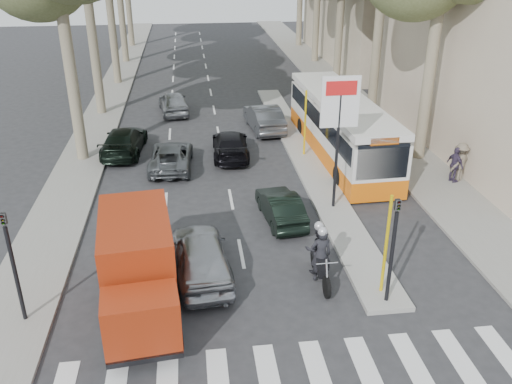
% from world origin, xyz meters
% --- Properties ---
extents(ground, '(120.00, 120.00, 0.00)m').
position_xyz_m(ground, '(0.00, 0.00, 0.00)').
color(ground, '#28282B').
rests_on(ground, ground).
extents(sidewalk_right, '(3.20, 70.00, 0.12)m').
position_xyz_m(sidewalk_right, '(8.60, 25.00, 0.06)').
color(sidewalk_right, gray).
rests_on(sidewalk_right, ground).
extents(median_left, '(2.40, 64.00, 0.12)m').
position_xyz_m(median_left, '(-8.00, 28.00, 0.06)').
color(median_left, gray).
rests_on(median_left, ground).
extents(traffic_island, '(1.50, 26.00, 0.16)m').
position_xyz_m(traffic_island, '(3.25, 11.00, 0.08)').
color(traffic_island, gray).
rests_on(traffic_island, ground).
extents(billboard, '(1.50, 12.10, 5.60)m').
position_xyz_m(billboard, '(3.25, 5.00, 3.70)').
color(billboard, yellow).
rests_on(billboard, ground).
extents(traffic_light_island, '(0.16, 0.41, 3.60)m').
position_xyz_m(traffic_light_island, '(3.25, -1.50, 2.49)').
color(traffic_light_island, black).
rests_on(traffic_light_island, ground).
extents(traffic_light_left, '(0.16, 0.41, 3.60)m').
position_xyz_m(traffic_light_left, '(-7.60, -1.00, 2.49)').
color(traffic_light_left, black).
rests_on(traffic_light_left, ground).
extents(silver_hatchback, '(2.20, 4.60, 1.52)m').
position_xyz_m(silver_hatchback, '(-2.35, 0.82, 0.76)').
color(silver_hatchback, '#A1A4A9').
rests_on(silver_hatchback, ground).
extents(dark_hatchback, '(1.66, 3.77, 1.20)m').
position_xyz_m(dark_hatchback, '(0.91, 4.32, 0.60)').
color(dark_hatchback, black).
rests_on(dark_hatchback, ground).
extents(queue_car_a, '(2.21, 4.40, 1.20)m').
position_xyz_m(queue_car_a, '(-3.50, 10.38, 0.60)').
color(queue_car_a, '#515559').
rests_on(queue_car_a, ground).
extents(queue_car_b, '(1.97, 4.50, 1.29)m').
position_xyz_m(queue_car_b, '(-0.50, 11.59, 0.64)').
color(queue_car_b, black).
rests_on(queue_car_b, ground).
extents(queue_car_c, '(2.18, 4.31, 1.41)m').
position_xyz_m(queue_car_c, '(-3.50, 19.61, 0.70)').
color(queue_car_c, gray).
rests_on(queue_car_c, ground).
extents(queue_car_d, '(2.06, 4.72, 1.51)m').
position_xyz_m(queue_car_d, '(1.80, 15.58, 0.75)').
color(queue_car_d, '#47494E').
rests_on(queue_car_d, ground).
extents(queue_car_e, '(2.31, 4.85, 1.37)m').
position_xyz_m(queue_car_e, '(-5.97, 12.71, 0.68)').
color(queue_car_e, black).
rests_on(queue_car_e, ground).
extents(red_truck, '(2.54, 5.52, 2.85)m').
position_xyz_m(red_truck, '(-4.22, -0.80, 1.51)').
color(red_truck, black).
rests_on(red_truck, ground).
extents(city_bus, '(2.93, 11.71, 3.06)m').
position_xyz_m(city_bus, '(5.10, 11.05, 1.61)').
color(city_bus, orange).
rests_on(city_bus, ground).
extents(motorcycle, '(0.87, 2.41, 2.05)m').
position_xyz_m(motorcycle, '(1.50, 0.20, 0.93)').
color(motorcycle, black).
rests_on(motorcycle, ground).
extents(pedestrian_near, '(0.75, 1.07, 1.66)m').
position_xyz_m(pedestrian_near, '(9.34, 6.82, 0.95)').
color(pedestrian_near, '#3E324B').
rests_on(pedestrian_near, sidewalk_right).
extents(pedestrian_far, '(1.27, 1.06, 1.81)m').
position_xyz_m(pedestrian_far, '(9.63, 6.94, 1.03)').
color(pedestrian_far, '#6A6050').
rests_on(pedestrian_far, sidewalk_right).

